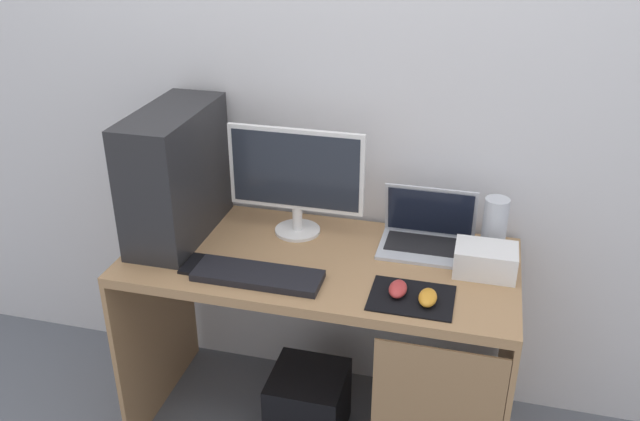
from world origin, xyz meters
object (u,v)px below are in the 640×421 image
speaker (495,225)px  mouse_left (398,289)px  pc_tower (176,174)px  subwoofer (308,404)px  monitor (296,178)px  keyboard (258,276)px  projector (485,260)px  laptop (427,235)px  cell_phone (195,264)px  mouse_right (428,298)px

speaker → mouse_left: (-0.28, -0.36, -0.08)m
pc_tower → subwoofer: (0.50, -0.09, -0.86)m
monitor → keyboard: 0.39m
projector → laptop: bearing=147.3°
laptop → cell_phone: 0.81m
speaker → mouse_left: bearing=-127.3°
subwoofer → speaker: bearing=22.2°
speaker → projector: (-0.02, -0.16, -0.05)m
projector → mouse_left: 0.33m
keyboard → subwoofer: keyboard is taller
laptop → projector: (0.20, -0.13, 0.00)m
monitor → cell_phone: size_ratio=3.76×
laptop → speaker: size_ratio=1.64×
laptop → mouse_left: size_ratio=3.36×
speaker → subwoofer: bearing=-157.8°
projector → keyboard: projector is taller
pc_tower → projector: 1.10m
pc_tower → laptop: 0.91m
laptop → subwoofer: size_ratio=1.17×
pc_tower → keyboard: (0.38, -0.23, -0.22)m
pc_tower → mouse_right: pc_tower is taller
pc_tower → subwoofer: bearing=-10.7°
pc_tower → cell_phone: 0.34m
keyboard → mouse_left: bearing=2.5°
monitor → subwoofer: monitor is taller
speaker → mouse_right: 0.43m
pc_tower → mouse_right: 0.98m
speaker → keyboard: size_ratio=0.47×
cell_phone → subwoofer: 0.73m
speaker → keyboard: bearing=-152.3°
mouse_left → mouse_right: (0.09, -0.03, 0.00)m
subwoofer → monitor: bearing=115.1°
mouse_left → keyboard: bearing=-177.5°
monitor → mouse_left: monitor is taller
mouse_right → pc_tower: bearing=165.6°
laptop → mouse_right: bearing=-83.2°
speaker → mouse_right: (-0.18, -0.39, -0.08)m
mouse_left → laptop: bearing=81.0°
projector → mouse_right: size_ratio=2.08×
keyboard → speaker: bearing=27.7°
projector → mouse_right: 0.28m
laptop → cell_phone: laptop is taller
mouse_left → cell_phone: size_ratio=0.74×
monitor → mouse_right: bearing=-33.4°
monitor → mouse_left: size_ratio=5.09×
laptop → projector: bearing=-32.7°
speaker → cell_phone: (-0.96, -0.36, -0.09)m
projector → keyboard: 0.74m
projector → mouse_right: (-0.16, -0.23, -0.03)m
monitor → laptop: 0.50m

